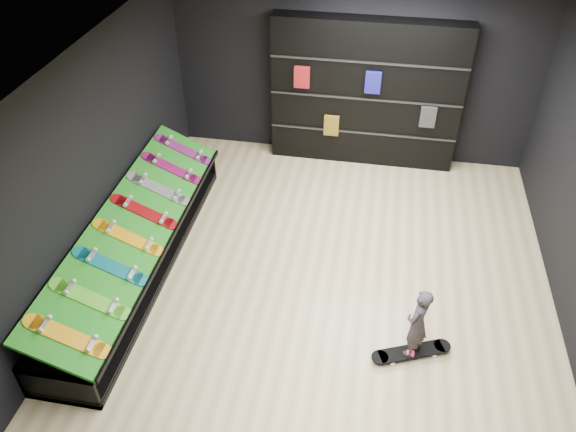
% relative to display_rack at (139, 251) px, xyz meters
% --- Properties ---
extents(floor, '(6.00, 7.00, 0.01)m').
position_rel_display_rack_xyz_m(floor, '(2.55, 0.00, -0.25)').
color(floor, beige).
rests_on(floor, ground).
extents(ceiling, '(6.00, 7.00, 0.01)m').
position_rel_display_rack_xyz_m(ceiling, '(2.55, 0.00, 2.75)').
color(ceiling, white).
rests_on(ceiling, ground).
extents(wall_back, '(6.00, 0.02, 3.00)m').
position_rel_display_rack_xyz_m(wall_back, '(2.55, 3.50, 1.25)').
color(wall_back, black).
rests_on(wall_back, ground).
extents(wall_left, '(0.02, 7.00, 3.00)m').
position_rel_display_rack_xyz_m(wall_left, '(-0.45, 0.00, 1.25)').
color(wall_left, black).
rests_on(wall_left, ground).
extents(display_rack, '(0.90, 4.50, 0.50)m').
position_rel_display_rack_xyz_m(display_rack, '(0.00, 0.00, 0.00)').
color(display_rack, black).
rests_on(display_rack, ground).
extents(turf_ramp, '(0.92, 4.50, 0.46)m').
position_rel_display_rack_xyz_m(turf_ramp, '(0.05, 0.00, 0.46)').
color(turf_ramp, '#156D11').
rests_on(turf_ramp, display_rack).
extents(back_shelving, '(3.11, 0.36, 2.49)m').
position_rel_display_rack_xyz_m(back_shelving, '(2.79, 3.32, 0.99)').
color(back_shelving, black).
rests_on(back_shelving, ground).
extents(floor_skateboard, '(0.99, 0.58, 0.09)m').
position_rel_display_rack_xyz_m(floor_skateboard, '(3.72, -0.92, -0.21)').
color(floor_skateboard, black).
rests_on(floor_skateboard, ground).
extents(child, '(0.24, 0.27, 0.58)m').
position_rel_display_rack_xyz_m(child, '(3.72, -0.92, 0.13)').
color(child, black).
rests_on(child, floor_skateboard).
extents(display_board_0, '(0.93, 0.22, 0.50)m').
position_rel_display_rack_xyz_m(display_board_0, '(0.06, -1.90, 0.49)').
color(display_board_0, orange).
rests_on(display_board_0, turf_ramp).
extents(display_board_1, '(0.93, 0.22, 0.50)m').
position_rel_display_rack_xyz_m(display_board_1, '(0.06, -1.36, 0.49)').
color(display_board_1, green).
rests_on(display_board_1, turf_ramp).
extents(display_board_2, '(0.93, 0.22, 0.50)m').
position_rel_display_rack_xyz_m(display_board_2, '(0.06, -0.81, 0.49)').
color(display_board_2, '#0C8C99').
rests_on(display_board_2, turf_ramp).
extents(display_board_3, '(0.93, 0.22, 0.50)m').
position_rel_display_rack_xyz_m(display_board_3, '(0.06, -0.27, 0.49)').
color(display_board_3, yellow).
rests_on(display_board_3, turf_ramp).
extents(display_board_4, '(0.93, 0.22, 0.50)m').
position_rel_display_rack_xyz_m(display_board_4, '(0.06, 0.27, 0.49)').
color(display_board_4, red).
rests_on(display_board_4, turf_ramp).
extents(display_board_5, '(0.93, 0.22, 0.50)m').
position_rel_display_rack_xyz_m(display_board_5, '(0.06, 0.81, 0.49)').
color(display_board_5, black).
rests_on(display_board_5, turf_ramp).
extents(display_board_6, '(0.93, 0.22, 0.50)m').
position_rel_display_rack_xyz_m(display_board_6, '(0.06, 1.36, 0.49)').
color(display_board_6, '#E5198C').
rests_on(display_board_6, turf_ramp).
extents(display_board_7, '(0.93, 0.22, 0.50)m').
position_rel_display_rack_xyz_m(display_board_7, '(0.06, 1.90, 0.49)').
color(display_board_7, '#2626BF').
rests_on(display_board_7, turf_ramp).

